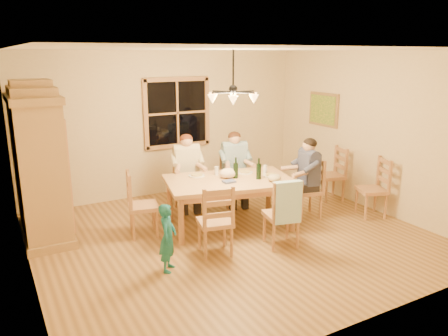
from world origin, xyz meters
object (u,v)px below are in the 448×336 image
chair_near_right (281,225)px  dining_table (229,185)px  chair_end_right (306,199)px  chair_spare_front (371,199)px  adult_plaid_man (235,159)px  chair_spare_back (330,184)px  chair_far_left (187,193)px  child (168,238)px  adult_woman (187,163)px  chair_far_right (234,189)px  wine_bottle_b (259,169)px  chair_end_left (144,216)px  chair_near_left (215,232)px  wine_bottle_a (236,168)px  armoire (40,168)px  chandelier (233,96)px  adult_slate_man (308,168)px

chair_near_right → dining_table: bearing=117.9°
chair_end_right → chair_spare_front: size_ratio=1.00×
adult_plaid_man → chair_spare_back: size_ratio=0.88×
chair_far_left → child: size_ratio=1.13×
chair_near_right → adult_woman: (-0.55, 1.98, 0.54)m
chair_far_right → wine_bottle_b: wine_bottle_b is taller
chair_end_left → chair_spare_back: (3.58, -0.08, 0.00)m
chair_spare_front → child: bearing=112.8°
chair_far_right → adult_plaid_man: (0.00, 0.00, 0.54)m
dining_table → chair_spare_front: 2.43m
chair_near_left → wine_bottle_a: 1.28m
chair_end_right → chair_spare_back: bearing=-50.4°
chair_far_right → chair_end_right: bearing=136.6°
chair_end_right → child: (-2.71, -0.63, 0.13)m
armoire → chair_far_left: (2.32, 0.04, -0.75)m
adult_woman → chair_spare_front: adult_woman is taller
chair_far_left → adult_woman: adult_woman is taller
chair_near_left → chair_near_right: same height
adult_woman → wine_bottle_a: (0.39, -0.98, 0.08)m
chair_far_right → chair_near_left: 2.01m
chair_far_left → chair_near_left: (-0.39, -1.78, 0.00)m
wine_bottle_b → chair_near_right: bearing=-99.4°
adult_plaid_man → wine_bottle_a: adult_plaid_man is taller
chair_end_left → child: (-0.10, -1.21, 0.13)m
chair_end_right → chandelier: bearing=106.7°
adult_slate_man → armoire: bearing=84.9°
chandelier → chair_near_left: 1.88m
chair_far_left → chair_spare_back: (2.55, -0.78, 0.00)m
chair_end_right → chair_far_left: bearing=63.4°
adult_slate_man → wine_bottle_b: 0.91m
armoire → wine_bottle_b: bearing=-21.0°
chair_end_left → wine_bottle_b: (1.71, -0.49, 0.62)m
chandelier → chair_end_left: 2.21m
chair_far_right → adult_woman: adult_woman is taller
chair_far_left → wine_bottle_a: bearing=124.4°
chair_far_right → wine_bottle_a: 1.10m
chair_near_left → chandelier: bearing=50.5°
adult_woman → child: (-1.13, -1.91, -0.40)m
adult_woman → chair_spare_back: (2.55, -0.78, -0.54)m
chair_near_left → chair_spare_front: bearing=12.6°
chair_near_right → adult_slate_man: (1.03, 0.70, 0.54)m
chair_end_right → adult_plaid_man: bearing=46.6°
chair_near_left → chair_end_right: size_ratio=1.00×
dining_table → wine_bottle_a: bearing=5.9°
dining_table → adult_woman: 1.04m
armoire → chair_near_left: (1.93, -1.73, -0.75)m
adult_plaid_man → chair_spare_back: bearing=173.2°
chair_near_left → chair_end_left: size_ratio=1.00×
adult_plaid_man → chair_spare_front: bearing=149.7°
chair_end_left → adult_plaid_man: (1.87, 0.52, 0.54)m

